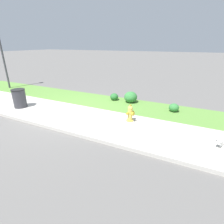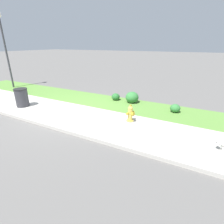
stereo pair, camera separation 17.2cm
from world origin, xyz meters
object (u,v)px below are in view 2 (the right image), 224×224
object	(u,v)px
street_lamp	(4,40)
shrub_bush_far_verge	(116,97)
fire_hydrant_at_driveway	(130,114)
trash_bin	(22,98)
shrub_bush_mid_verge	(132,97)
shrub_bush_near_lamp	(175,108)

from	to	relation	value
street_lamp	shrub_bush_far_verge	distance (m)	7.91
fire_hydrant_at_driveway	shrub_bush_far_verge	xyz separation A→B (m)	(-1.68, 2.12, -0.13)
shrub_bush_far_verge	trash_bin	bearing A→B (deg)	-139.59
street_lamp	shrub_bush_mid_verge	bearing A→B (deg)	4.89
street_lamp	trash_bin	bearing A→B (deg)	-29.26
trash_bin	shrub_bush_mid_verge	distance (m)	5.20
trash_bin	street_lamp	bearing A→B (deg)	150.74
trash_bin	shrub_bush_near_lamp	xyz separation A→B (m)	(6.42, 2.56, -0.25)
shrub_bush_mid_verge	street_lamp	bearing A→B (deg)	-175.11
street_lamp	shrub_bush_near_lamp	xyz separation A→B (m)	(10.38, 0.35, -2.79)
shrub_bush_mid_verge	shrub_bush_far_verge	size ratio (longest dim) A/B	1.53
trash_bin	shrub_bush_far_verge	distance (m)	4.48
trash_bin	shrub_bush_near_lamp	distance (m)	6.92
trash_bin	shrub_bush_far_verge	xyz separation A→B (m)	(3.40, 2.90, -0.25)
trash_bin	shrub_bush_near_lamp	size ratio (longest dim) A/B	2.02
shrub_bush_mid_verge	fire_hydrant_at_driveway	bearing A→B (deg)	-69.80
street_lamp	trash_bin	xyz separation A→B (m)	(3.96, -2.22, -2.55)
street_lamp	shrub_bush_far_verge	bearing A→B (deg)	5.28
shrub_bush_near_lamp	shrub_bush_mid_verge	size ratio (longest dim) A/B	0.66
fire_hydrant_at_driveway	trash_bin	xyz separation A→B (m)	(-5.09, -0.78, 0.11)
street_lamp	shrub_bush_mid_verge	xyz separation A→B (m)	(8.26, 0.71, -2.70)
shrub_bush_mid_verge	shrub_bush_far_verge	xyz separation A→B (m)	(-0.89, -0.03, -0.09)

